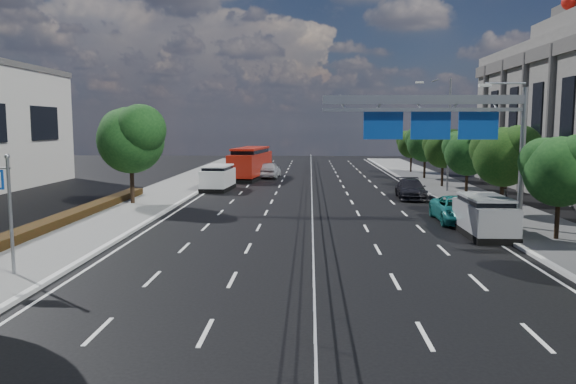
{
  "coord_description": "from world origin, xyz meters",
  "views": [
    {
      "loc": [
        -0.13,
        -18.81,
        5.3
      ],
      "look_at": [
        -1.09,
        5.64,
        2.4
      ],
      "focal_mm": 35.0,
      "sensor_mm": 36.0,
      "label": 1
    }
  ],
  "objects": [
    {
      "name": "kerb_near",
      "position": [
        -9.0,
        0.0,
        0.07
      ],
      "size": [
        0.25,
        140.0,
        0.15
      ],
      "primitive_type": "cube",
      "color": "silver",
      "rests_on": "ground"
    },
    {
      "name": "pedestrian_b",
      "position": [
        13.4,
        20.76,
        1.13
      ],
      "size": [
        1.21,
        1.13,
        1.98
      ],
      "primitive_type": "imported",
      "rotation": [
        0.0,
        0.0,
        2.62
      ],
      "color": "gray",
      "rests_on": "sidewalk_far"
    },
    {
      "name": "silver_minivan",
      "position": [
        8.3,
        8.24,
        0.96
      ],
      "size": [
        1.99,
        4.68,
        1.94
      ],
      "rotation": [
        0.0,
        0.0,
        0.0
      ],
      "color": "black",
      "rests_on": "ground"
    },
    {
      "name": "near_tree_back",
      "position": [
        -11.94,
        17.97,
        4.61
      ],
      "size": [
        4.84,
        4.51,
        6.69
      ],
      "color": "black",
      "rests_on": "ground"
    },
    {
      "name": "near_car_silver",
      "position": [
        -4.24,
        38.17,
        0.82
      ],
      "size": [
        2.26,
        4.93,
        1.64
      ],
      "primitive_type": "imported",
      "rotation": [
        0.0,
        0.0,
        3.07
      ],
      "color": "silver",
      "rests_on": "ground"
    },
    {
      "name": "median_fence",
      "position": [
        0.0,
        22.5,
        0.53
      ],
      "size": [
        0.05,
        85.0,
        1.02
      ],
      "color": "silver",
      "rests_on": "ground"
    },
    {
      "name": "red_bus",
      "position": [
        -6.07,
        37.23,
        1.62
      ],
      "size": [
        3.64,
        10.65,
        3.12
      ],
      "rotation": [
        0.0,
        0.0,
        -0.11
      ],
      "color": "black",
      "rests_on": "ground"
    },
    {
      "name": "streetlight_far",
      "position": [
        10.5,
        26.0,
        5.21
      ],
      "size": [
        2.78,
        2.4,
        9.0
      ],
      "color": "gray",
      "rests_on": "ground"
    },
    {
      "name": "parked_car_dark",
      "position": [
        7.24,
        22.11,
        0.71
      ],
      "size": [
        2.22,
        4.96,
        1.41
      ],
      "primitive_type": "imported",
      "rotation": [
        0.0,
        0.0,
        -0.05
      ],
      "color": "black",
      "rests_on": "ground"
    },
    {
      "name": "ground",
      "position": [
        0.0,
        0.0,
        0.0
      ],
      "size": [
        160.0,
        160.0,
        0.0
      ],
      "primitive_type": "plane",
      "color": "black",
      "rests_on": "ground"
    },
    {
      "name": "far_tree_f",
      "position": [
        11.24,
        29.48,
        3.49
      ],
      "size": [
        3.52,
        3.28,
        5.02
      ],
      "color": "black",
      "rests_on": "ground"
    },
    {
      "name": "parked_car_teal",
      "position": [
        8.02,
        12.0,
        0.71
      ],
      "size": [
        2.48,
        5.16,
        1.42
      ],
      "primitive_type": "imported",
      "rotation": [
        0.0,
        0.0,
        -0.02
      ],
      "color": "#1B7D79",
      "rests_on": "ground"
    },
    {
      "name": "far_tree_c",
      "position": [
        11.24,
        6.98,
        3.43
      ],
      "size": [
        3.52,
        3.28,
        4.94
      ],
      "color": "black",
      "rests_on": "ground"
    },
    {
      "name": "white_minivan",
      "position": [
        -7.7,
        26.89,
        1.02
      ],
      "size": [
        2.39,
        4.92,
        2.08
      ],
      "rotation": [
        0.0,
        0.0,
        -0.07
      ],
      "color": "black",
      "rests_on": "ground"
    },
    {
      "name": "overhead_gantry",
      "position": [
        6.74,
        10.05,
        5.61
      ],
      "size": [
        10.24,
        0.38,
        7.45
      ],
      "color": "gray",
      "rests_on": "ground"
    },
    {
      "name": "far_tree_e",
      "position": [
        11.25,
        21.98,
        3.56
      ],
      "size": [
        3.63,
        3.38,
        5.13
      ],
      "color": "black",
      "rests_on": "ground"
    },
    {
      "name": "far_tree_d",
      "position": [
        11.25,
        14.48,
        3.69
      ],
      "size": [
        3.85,
        3.59,
        5.34
      ],
      "color": "black",
      "rests_on": "ground"
    },
    {
      "name": "far_tree_g",
      "position": [
        11.25,
        36.98,
        3.75
      ],
      "size": [
        3.96,
        3.69,
        5.45
      ],
      "color": "black",
      "rests_on": "ground"
    },
    {
      "name": "hedge_near",
      "position": [
        -13.3,
        5.0,
        0.36
      ],
      "size": [
        1.0,
        36.0,
        0.44
      ],
      "primitive_type": "cube",
      "color": "black",
      "rests_on": "sidewalk_near"
    },
    {
      "name": "near_car_dark",
      "position": [
        -8.0,
        48.27,
        0.76
      ],
      "size": [
        2.21,
        4.81,
        1.53
      ],
      "primitive_type": "imported",
      "rotation": [
        0.0,
        0.0,
        3.27
      ],
      "color": "black",
      "rests_on": "ground"
    },
    {
      "name": "far_tree_h",
      "position": [
        11.24,
        44.48,
        3.42
      ],
      "size": [
        3.41,
        3.18,
        4.91
      ],
      "color": "black",
      "rests_on": "ground"
    }
  ]
}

